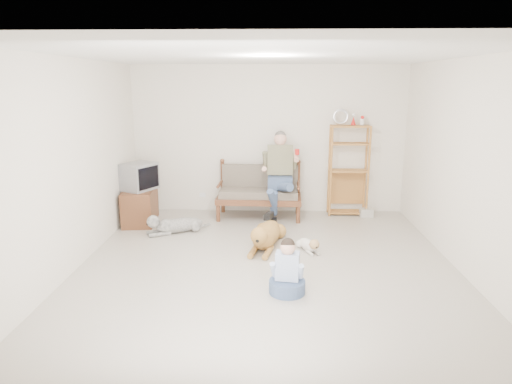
{
  "coord_description": "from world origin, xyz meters",
  "views": [
    {
      "loc": [
        0.04,
        -5.65,
        2.39
      ],
      "look_at": [
        -0.18,
        1.0,
        0.78
      ],
      "focal_mm": 32.0,
      "sensor_mm": 36.0,
      "label": 1
    }
  ],
  "objects_px": {
    "loveseat": "(259,190)",
    "etagere": "(348,169)",
    "tv_stand": "(140,206)",
    "golden_retriever": "(266,235)"
  },
  "relations": [
    {
      "from": "loveseat",
      "to": "etagere",
      "type": "bearing_deg",
      "value": 9.29
    },
    {
      "from": "loveseat",
      "to": "golden_retriever",
      "type": "xyz_separation_m",
      "value": [
        0.14,
        -1.57,
        -0.31
      ]
    },
    {
      "from": "tv_stand",
      "to": "golden_retriever",
      "type": "distance_m",
      "value": 2.48
    },
    {
      "from": "loveseat",
      "to": "tv_stand",
      "type": "distance_m",
      "value": 2.12
    },
    {
      "from": "loveseat",
      "to": "etagere",
      "type": "distance_m",
      "value": 1.67
    },
    {
      "from": "etagere",
      "to": "tv_stand",
      "type": "distance_m",
      "value": 3.78
    },
    {
      "from": "loveseat",
      "to": "golden_retriever",
      "type": "bearing_deg",
      "value": -82.69
    },
    {
      "from": "golden_retriever",
      "to": "loveseat",
      "type": "bearing_deg",
      "value": 106.32
    },
    {
      "from": "loveseat",
      "to": "tv_stand",
      "type": "bearing_deg",
      "value": -165.92
    },
    {
      "from": "tv_stand",
      "to": "golden_retriever",
      "type": "relative_size",
      "value": 0.66
    }
  ]
}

